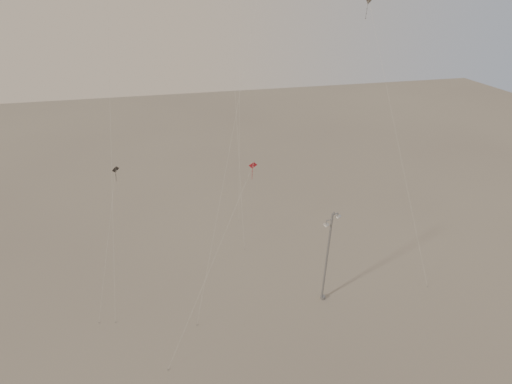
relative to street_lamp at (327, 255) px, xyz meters
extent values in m
plane|color=gray|center=(-4.09, -1.47, -4.90)|extent=(160.00, 160.00, 0.00)
cylinder|color=gray|center=(-0.04, -0.02, -4.75)|extent=(0.44, 0.44, 0.30)
cylinder|color=gray|center=(-0.04, -0.02, -0.38)|extent=(0.40, 0.18, 9.04)
cylinder|color=gray|center=(0.18, -0.02, 4.19)|extent=(0.14, 0.14, 0.18)
cylinder|color=gray|center=(0.42, 0.08, 4.04)|extent=(0.49, 0.25, 0.07)
cylinder|color=gray|center=(0.65, 0.17, 3.89)|extent=(0.06, 0.06, 0.30)
ellipsoid|color=#AAAAA5|center=(0.65, 0.17, 3.74)|extent=(0.52, 0.52, 0.18)
cylinder|color=gray|center=(-0.12, -0.03, 3.59)|extent=(0.60, 0.10, 0.07)
cylinder|color=gray|center=(-0.42, -0.05, 3.39)|extent=(0.06, 0.06, 0.40)
ellipsoid|color=#AAAAA5|center=(-0.42, -0.05, 3.19)|extent=(0.52, 0.52, 0.18)
cylinder|color=beige|center=(-16.39, 8.63, 13.49)|extent=(3.82, 14.77, 36.67)
cylinder|color=gray|center=(-18.30, 1.25, -4.85)|extent=(0.06, 0.06, 0.10)
cylinder|color=beige|center=(-6.83, 5.79, 10.22)|extent=(9.52, 12.91, 30.14)
cylinder|color=gray|center=(-11.58, -0.65, -4.85)|extent=(0.06, 0.06, 0.10)
cylinder|color=beige|center=(-5.20, 14.46, 12.58)|extent=(0.64, 10.99, 34.85)
cylinder|color=gray|center=(-5.51, 8.97, -4.85)|extent=(0.06, 0.06, 0.10)
cube|color=maroon|center=(-6.23, 1.29, 8.51)|extent=(0.64, 0.24, 0.61)
cylinder|color=maroon|center=(-6.27, 1.43, 7.75)|extent=(0.06, 0.16, 0.96)
cylinder|color=beige|center=(-10.17, -1.64, 1.83)|extent=(7.89, 5.86, 13.36)
cylinder|color=gray|center=(-14.11, -4.56, -4.85)|extent=(0.06, 0.06, 0.10)
cube|color=black|center=(8.33, 14.14, 19.16)|extent=(0.23, 0.82, 0.79)
cylinder|color=black|center=(8.21, 14.06, 18.11)|extent=(0.19, 0.14, 1.38)
cylinder|color=beige|center=(9.29, 6.69, 7.16)|extent=(1.92, 14.92, 24.01)
cylinder|color=gray|center=(10.24, -0.77, -4.85)|extent=(0.06, 0.06, 0.10)
cylinder|color=beige|center=(-3.65, 19.69, 11.34)|extent=(2.66, 9.59, 32.37)
cylinder|color=gray|center=(-4.97, 14.90, -4.85)|extent=(0.06, 0.06, 0.10)
cube|color=black|center=(-16.75, 6.09, 7.10)|extent=(0.59, 0.28, 0.62)
cylinder|color=black|center=(-16.85, 6.21, 6.40)|extent=(0.11, 0.13, 0.87)
cylinder|color=beige|center=(-18.20, 3.79, 1.13)|extent=(2.92, 4.62, 11.95)
cylinder|color=gray|center=(-19.66, 1.49, -4.85)|extent=(0.06, 0.06, 0.10)
camera|label=1|loc=(-12.23, -25.57, 20.84)|focal=28.00mm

